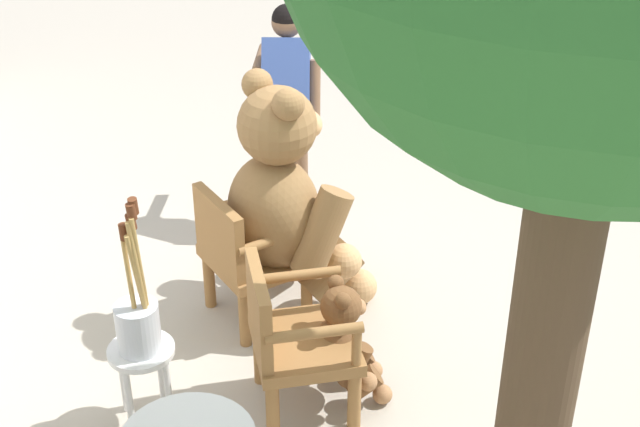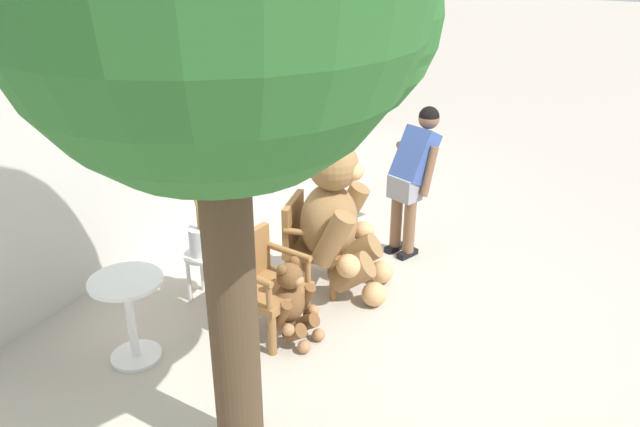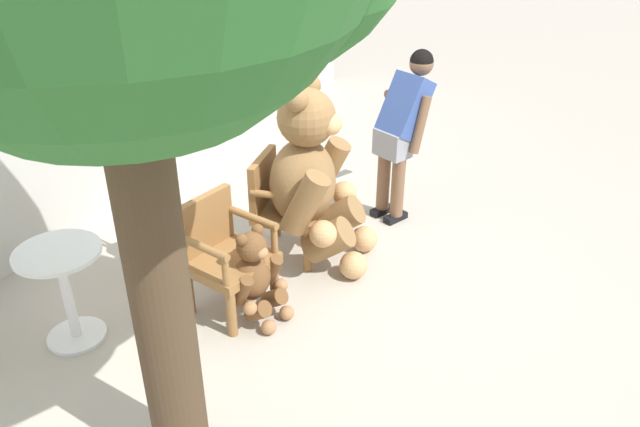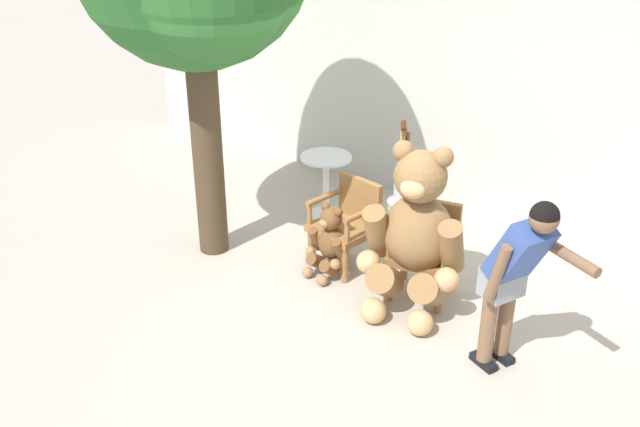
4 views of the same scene
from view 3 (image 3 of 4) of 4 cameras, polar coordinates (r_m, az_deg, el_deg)
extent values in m
plane|color=#B2A899|center=(4.85, -0.36, -7.31)|extent=(60.00, 60.00, 0.00)
cube|color=beige|center=(5.65, -22.97, 11.66)|extent=(10.00, 0.16, 2.80)
cube|color=olive|center=(4.52, -8.22, -4.41)|extent=(0.63, 0.60, 0.07)
cylinder|color=olive|center=(4.40, -8.09, -9.03)|extent=(0.07, 0.07, 0.37)
cylinder|color=olive|center=(4.67, -4.20, -6.28)|extent=(0.07, 0.07, 0.37)
cylinder|color=olive|center=(4.65, -11.88, -7.04)|extent=(0.07, 0.07, 0.37)
cylinder|color=olive|center=(4.90, -7.98, -4.56)|extent=(0.07, 0.07, 0.37)
cube|color=olive|center=(4.54, -10.54, -0.85)|extent=(0.52, 0.14, 0.42)
cylinder|color=olive|center=(4.24, -10.78, -3.01)|extent=(0.13, 0.48, 0.06)
cylinder|color=olive|center=(4.17, -8.63, -5.21)|extent=(0.05, 0.05, 0.22)
cylinder|color=olive|center=(4.54, -6.28, -0.34)|extent=(0.13, 0.48, 0.06)
cylinder|color=olive|center=(4.48, -4.20, -2.35)|extent=(0.05, 0.05, 0.22)
cube|color=olive|center=(5.15, -2.71, 0.32)|extent=(0.66, 0.63, 0.07)
cylinder|color=olive|center=(5.02, -1.16, -3.40)|extent=(0.07, 0.07, 0.37)
cylinder|color=olive|center=(5.40, 0.21, -0.87)|extent=(0.07, 0.07, 0.37)
cylinder|color=olive|center=(5.13, -5.67, -2.73)|extent=(0.07, 0.07, 0.37)
cylinder|color=olive|center=(5.50, -4.01, -0.30)|extent=(0.07, 0.07, 0.37)
cube|color=olive|center=(5.10, -5.24, 3.06)|extent=(0.52, 0.17, 0.42)
cylinder|color=olive|center=(4.82, -3.68, 1.60)|extent=(0.16, 0.48, 0.06)
cylinder|color=olive|center=(4.81, -1.27, 0.14)|extent=(0.05, 0.05, 0.22)
cylinder|color=olive|center=(5.24, -1.94, 4.04)|extent=(0.16, 0.48, 0.06)
cylinder|color=olive|center=(5.24, 0.28, 2.69)|extent=(0.05, 0.05, 0.22)
ellipsoid|color=olive|center=(4.96, -1.58, 2.88)|extent=(0.71, 0.64, 0.71)
sphere|color=olive|center=(4.74, -1.25, 8.78)|extent=(0.45, 0.45, 0.45)
ellipsoid|color=tan|center=(4.70, 1.01, 8.18)|extent=(0.24, 0.21, 0.17)
sphere|color=black|center=(4.70, 1.02, 8.31)|extent=(0.07, 0.07, 0.07)
sphere|color=olive|center=(4.53, -2.18, 10.36)|extent=(0.18, 0.18, 0.18)
sphere|color=olive|center=(4.84, -0.98, 11.60)|extent=(0.18, 0.18, 0.18)
cylinder|color=olive|center=(4.65, -1.35, 0.97)|extent=(0.28, 0.43, 0.54)
sphere|color=tan|center=(4.72, 0.28, -1.88)|extent=(0.21, 0.21, 0.21)
cylinder|color=olive|center=(5.22, 0.72, 4.28)|extent=(0.28, 0.43, 0.54)
sphere|color=tan|center=(5.31, 2.23, 1.86)|extent=(0.21, 0.21, 0.21)
cylinder|color=olive|center=(4.93, 0.76, -2.44)|extent=(0.35, 0.49, 0.42)
sphere|color=tan|center=(4.97, 3.08, -4.75)|extent=(0.23, 0.23, 0.23)
cylinder|color=olive|center=(5.25, 1.80, -0.35)|extent=(0.35, 0.49, 0.42)
sphere|color=tan|center=(5.32, 4.05, -2.33)|extent=(0.23, 0.23, 0.23)
ellipsoid|color=brown|center=(4.48, -6.25, -5.81)|extent=(0.33, 0.29, 0.34)
sphere|color=brown|center=(4.32, -6.27, -3.03)|extent=(0.22, 0.22, 0.22)
ellipsoid|color=#A47148|center=(4.28, -5.34, -3.61)|extent=(0.11, 0.09, 0.08)
sphere|color=black|center=(4.28, -5.34, -3.55)|extent=(0.03, 0.03, 0.03)
sphere|color=brown|center=(4.23, -7.18, -2.40)|extent=(0.09, 0.09, 0.09)
sphere|color=brown|center=(4.33, -5.73, -1.50)|extent=(0.09, 0.09, 0.09)
cylinder|color=brown|center=(4.35, -7.09, -7.02)|extent=(0.12, 0.20, 0.26)
sphere|color=#A47148|center=(4.38, -6.41, -8.60)|extent=(0.10, 0.10, 0.10)
cylinder|color=brown|center=(4.54, -4.38, -5.15)|extent=(0.12, 0.20, 0.26)
sphere|color=#A47148|center=(4.58, -3.60, -6.57)|extent=(0.10, 0.10, 0.10)
cylinder|color=brown|center=(4.46, -5.70, -8.85)|extent=(0.16, 0.23, 0.20)
sphere|color=#A47148|center=(4.46, -4.72, -10.32)|extent=(0.11, 0.11, 0.11)
cylinder|color=brown|center=(4.57, -4.18, -7.74)|extent=(0.16, 0.23, 0.20)
sphere|color=#A47148|center=(4.58, -3.07, -9.06)|extent=(0.11, 0.11, 0.11)
cube|color=black|center=(5.84, 6.93, -0.36)|extent=(0.26, 0.17, 0.06)
cylinder|color=brown|center=(5.64, 7.19, 3.54)|extent=(0.12, 0.12, 0.82)
cube|color=black|center=(5.95, 5.68, 0.29)|extent=(0.26, 0.17, 0.06)
cylinder|color=brown|center=(5.75, 5.89, 4.14)|extent=(0.12, 0.12, 0.82)
cube|color=gray|center=(5.58, 6.69, 6.45)|extent=(0.32, 0.36, 0.24)
cube|color=#385199|center=(5.56, 7.78, 9.70)|extent=(0.52, 0.46, 0.57)
sphere|color=brown|center=(5.58, 9.27, 13.39)|extent=(0.21, 0.21, 0.21)
sphere|color=black|center=(5.57, 9.28, 13.59)|extent=(0.21, 0.21, 0.21)
cylinder|color=brown|center=(5.84, 8.12, 11.15)|extent=(0.55, 0.29, 0.11)
cylinder|color=brown|center=(5.48, 9.16, 7.98)|extent=(0.22, 0.15, 0.51)
cylinder|color=white|center=(5.08, -14.58, -0.59)|extent=(0.34, 0.34, 0.03)
cylinder|color=white|center=(5.31, -14.40, -2.03)|extent=(0.04, 0.04, 0.43)
cylinder|color=white|center=(5.19, -15.80, -3.02)|extent=(0.04, 0.04, 0.43)
cylinder|color=white|center=(5.19, -12.74, -2.57)|extent=(0.04, 0.04, 0.43)
cylinder|color=white|center=(5.07, -14.13, -3.60)|extent=(0.04, 0.04, 0.43)
cylinder|color=silver|center=(5.01, -14.78, 0.85)|extent=(0.22, 0.22, 0.26)
cylinder|color=tan|center=(4.91, -15.24, 3.24)|extent=(0.06, 0.04, 0.57)
cylinder|color=#592D19|center=(4.78, -15.74, 6.74)|extent=(0.05, 0.05, 0.08)
cylinder|color=tan|center=(4.83, -15.02, 3.75)|extent=(0.09, 0.06, 0.70)
cylinder|color=#592D19|center=(4.69, -15.63, 8.09)|extent=(0.05, 0.05, 0.09)
cylinder|color=tan|center=(4.87, -15.08, 3.38)|extent=(0.11, 0.09, 0.62)
cylinder|color=#592D19|center=(4.73, -15.62, 7.22)|extent=(0.06, 0.05, 0.09)
cylinder|color=tan|center=(4.84, -15.25, 3.62)|extent=(0.06, 0.07, 0.69)
cylinder|color=#592D19|center=(4.69, -15.85, 7.85)|extent=(0.05, 0.05, 0.09)
cylinder|color=white|center=(4.37, -22.91, -3.30)|extent=(0.56, 0.56, 0.03)
cylinder|color=white|center=(4.56, -22.05, -7.13)|extent=(0.07, 0.07, 0.69)
cylinder|color=white|center=(4.75, -21.31, -10.36)|extent=(0.40, 0.40, 0.03)
cylinder|color=#473523|center=(3.03, -14.53, -6.23)|extent=(0.29, 0.29, 2.35)
camera|label=1|loc=(3.53, -74.91, 15.47)|focal=50.00mm
camera|label=2|loc=(0.77, -157.81, -9.09)|focal=35.00mm
camera|label=4|loc=(7.07, 55.93, 23.47)|focal=40.00mm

